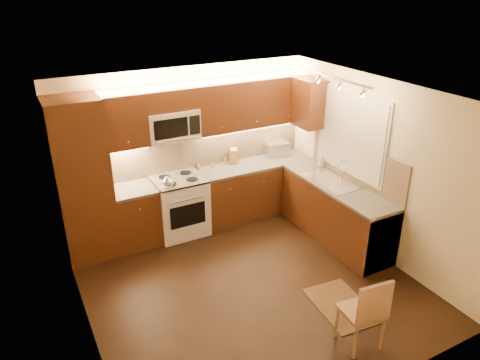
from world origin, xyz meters
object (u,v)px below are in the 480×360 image
microwave (172,125)px  toaster_oven (276,148)px  kettle (167,181)px  knife_block (234,156)px  sink (332,177)px  stove (180,206)px  dining_chair (362,310)px  soap_bottle (321,160)px

microwave → toaster_oven: (1.85, 0.05, -0.70)m
kettle → knife_block: size_ratio=0.82×
kettle → toaster_oven: 2.13m
sink → kettle: kettle is taller
stove → dining_chair: stove is taller
soap_bottle → stove: bearing=172.3°
kettle → dining_chair: (1.10, -2.91, -0.57)m
soap_bottle → dining_chair: soap_bottle is taller
soap_bottle → sink: bearing=-106.5°
microwave → toaster_oven: 1.98m
knife_block → soap_bottle: bearing=-11.5°
stove → toaster_oven: 1.94m
microwave → toaster_oven: microwave is taller
stove → knife_block: bearing=10.9°
soap_bottle → dining_chair: 2.99m
stove → microwave: (0.00, 0.14, 1.26)m
kettle → toaster_oven: (2.09, 0.41, -0.00)m
dining_chair → kettle: bearing=117.2°
stove → toaster_oven: toaster_oven is taller
microwave → knife_block: 1.25m
stove → dining_chair: bearing=-74.8°
knife_block → dining_chair: bearing=-72.9°
sink → knife_block: 1.64m
sink → soap_bottle: 0.63m
sink → dining_chair: bearing=-119.8°
stove → kettle: (-0.25, -0.22, 0.56)m
microwave → stove: bearing=-90.0°
toaster_oven → dining_chair: toaster_oven is taller
knife_block → sink: bearing=-33.7°
microwave → soap_bottle: (2.24, -0.68, -0.73)m
stove → knife_block: knife_block is taller
dining_chair → soap_bottle: bearing=68.3°
knife_block → dining_chair: 3.39m
toaster_oven → knife_block: knife_block is taller
toaster_oven → soap_bottle: 0.83m
knife_block → toaster_oven: bearing=19.4°
microwave → kettle: size_ratio=3.84×
kettle → knife_block: knife_block is taller
toaster_oven → soap_bottle: (0.39, -0.73, -0.03)m
stove → kettle: kettle is taller
toaster_oven → soap_bottle: toaster_oven is taller
microwave → kettle: (-0.25, -0.36, -0.70)m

